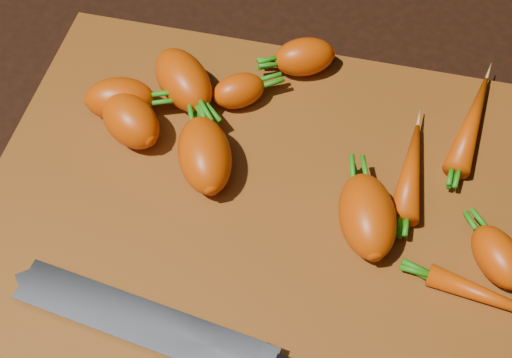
# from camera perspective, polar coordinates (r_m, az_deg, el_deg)

# --- Properties ---
(ground) EXTENTS (2.00, 2.00, 0.01)m
(ground) POSITION_cam_1_polar(r_m,az_deg,el_deg) (0.68, -0.19, -2.36)
(ground) COLOR black
(cutting_board) EXTENTS (0.50, 0.40, 0.01)m
(cutting_board) POSITION_cam_1_polar(r_m,az_deg,el_deg) (0.67, -0.19, -1.85)
(cutting_board) COLOR brown
(cutting_board) RESTS_ON ground
(carrot_0) EXTENTS (0.08, 0.06, 0.04)m
(carrot_0) POSITION_cam_1_polar(r_m,az_deg,el_deg) (0.72, -10.85, 6.30)
(carrot_0) COLOR #D44200
(carrot_0) RESTS_ON cutting_board
(carrot_1) EXTENTS (0.08, 0.08, 0.05)m
(carrot_1) POSITION_cam_1_polar(r_m,az_deg,el_deg) (0.70, -9.99, 4.62)
(carrot_1) COLOR #D44200
(carrot_1) RESTS_ON cutting_board
(carrot_2) EXTENTS (0.09, 0.09, 0.05)m
(carrot_2) POSITION_cam_1_polar(r_m,az_deg,el_deg) (0.73, -5.83, 7.88)
(carrot_2) COLOR #D44200
(carrot_2) RESTS_ON cutting_board
(carrot_3) EXTENTS (0.08, 0.10, 0.05)m
(carrot_3) POSITION_cam_1_polar(r_m,az_deg,el_deg) (0.66, -4.13, 1.94)
(carrot_3) COLOR #D44200
(carrot_3) RESTS_ON cutting_board
(carrot_4) EXTENTS (0.07, 0.06, 0.04)m
(carrot_4) POSITION_cam_1_polar(r_m,az_deg,el_deg) (0.75, 3.89, 9.72)
(carrot_4) COLOR #D44200
(carrot_4) RESTS_ON cutting_board
(carrot_5) EXTENTS (0.06, 0.06, 0.03)m
(carrot_5) POSITION_cam_1_polar(r_m,az_deg,el_deg) (0.72, -1.39, 7.07)
(carrot_5) COLOR #D44200
(carrot_5) RESTS_ON cutting_board
(carrot_6) EXTENTS (0.07, 0.07, 0.04)m
(carrot_6) POSITION_cam_1_polar(r_m,az_deg,el_deg) (0.65, 18.82, -5.93)
(carrot_6) COLOR #D44200
(carrot_6) RESTS_ON cutting_board
(carrot_7) EXTENTS (0.05, 0.13, 0.03)m
(carrot_7) POSITION_cam_1_polar(r_m,az_deg,el_deg) (0.73, 16.88, 4.34)
(carrot_7) COLOR #D44200
(carrot_7) RESTS_ON cutting_board
(carrot_8) EXTENTS (0.11, 0.04, 0.02)m
(carrot_8) POSITION_cam_1_polar(r_m,az_deg,el_deg) (0.63, 18.50, -9.09)
(carrot_8) COLOR #D44200
(carrot_8) RESTS_ON cutting_board
(carrot_9) EXTENTS (0.03, 0.11, 0.03)m
(carrot_9) POSITION_cam_1_polar(r_m,az_deg,el_deg) (0.68, 12.28, 0.66)
(carrot_9) COLOR #D44200
(carrot_9) RESTS_ON cutting_board
(carrot_10) EXTENTS (0.07, 0.10, 0.05)m
(carrot_10) POSITION_cam_1_polar(r_m,az_deg,el_deg) (0.63, 8.89, -2.94)
(carrot_10) COLOR #D44200
(carrot_10) RESTS_ON cutting_board
(knife) EXTENTS (0.35, 0.08, 0.02)m
(knife) POSITION_cam_1_polar(r_m,az_deg,el_deg) (0.60, -7.69, -11.76)
(knife) COLOR gray
(knife) RESTS_ON cutting_board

